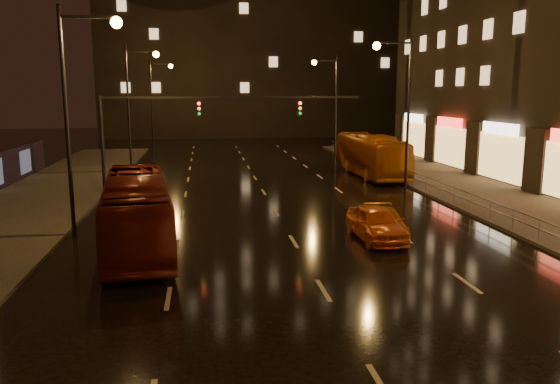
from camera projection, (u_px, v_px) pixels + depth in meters
name	position (u px, v px, depth m)	size (l,w,h in m)	color
ground	(267.00, 198.00, 33.47)	(140.00, 140.00, 0.00)	black
sidewalk_left	(6.00, 223.00, 26.75)	(7.00, 70.00, 0.15)	#38332D
sidewalk_right	(518.00, 207.00, 30.42)	(7.00, 70.00, 0.15)	#38332D
building_distant	(253.00, 13.00, 81.41)	(44.00, 16.00, 36.00)	black
traffic_signal	(181.00, 121.00, 31.92)	(15.31, 0.32, 6.20)	black
railing_right	(439.00, 185.00, 32.74)	(0.05, 56.00, 1.00)	#99999E
bus_red	(137.00, 211.00, 22.74)	(2.52, 10.77, 3.00)	#61170D
bus_curb	(371.00, 155.00, 42.21)	(2.66, 11.37, 3.17)	#AD5811
taxi_near	(376.00, 223.00, 23.92)	(1.75, 4.35, 1.48)	orange
taxi_far	(385.00, 221.00, 25.01)	(1.57, 3.85, 1.12)	#C16B12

